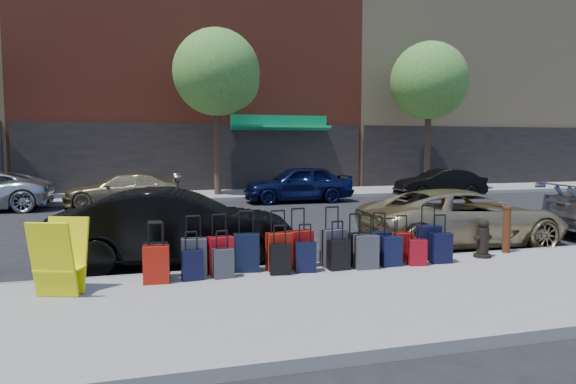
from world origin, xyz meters
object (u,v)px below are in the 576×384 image
object	(u,v)px
bollard	(507,229)
car_far_1	(123,190)
tree_right	(432,83)
suitcase_front_5	(300,249)
car_near_1	(178,228)
display_rack	(60,258)
car_far_2	(298,184)
tree_center	(220,75)
car_far_3	(440,184)
fire_hydrant	(483,239)
car_near_2	(463,218)

from	to	relation	value
bollard	car_far_1	bearing A→B (deg)	123.37
tree_right	suitcase_front_5	distance (m)	18.80
bollard	car_near_1	distance (m)	6.54
display_rack	car_far_2	xyz separation A→B (m)	(7.28, 12.19, 0.07)
display_rack	car_far_1	distance (m)	12.54
tree_center	tree_right	bearing A→B (deg)	0.00
suitcase_front_5	car_far_3	xyz separation A→B (m)	(9.99, 11.37, 0.16)
fire_hydrant	car_far_3	distance (m)	13.14
bollard	car_near_2	xyz separation A→B (m)	(0.02, 1.51, 0.02)
display_rack	car_near_2	xyz separation A→B (m)	(8.23, 2.27, -0.04)
tree_right	bollard	size ratio (longest dim) A/B	7.77
suitcase_front_5	car_far_3	world-z (taller)	car_far_3
suitcase_front_5	fire_hydrant	size ratio (longest dim) A/B	1.41
car_near_2	suitcase_front_5	bearing A→B (deg)	111.91
tree_right	suitcase_front_5	xyz separation A→B (m)	(-11.21, -14.26, -4.93)
display_rack	car_near_2	world-z (taller)	car_near_2
car_near_2	car_far_3	bearing A→B (deg)	-27.74
car_far_2	car_far_1	bearing A→B (deg)	-92.48
fire_hydrant	car_near_2	size ratio (longest dim) A/B	0.16
fire_hydrant	car_far_3	world-z (taller)	car_far_3
tree_center	tree_right	world-z (taller)	same
car_near_2	car_far_1	distance (m)	12.88
car_far_2	car_far_3	size ratio (longest dim) A/B	1.14
car_near_2	tree_center	bearing A→B (deg)	18.27
car_near_1	car_near_2	xyz separation A→B (m)	(6.43, 0.20, -0.08)
car_far_1	car_far_2	size ratio (longest dim) A/B	0.97
tree_center	suitcase_front_5	size ratio (longest dim) A/B	6.85
suitcase_front_5	bollard	distance (m)	4.39
suitcase_front_5	car_near_2	distance (m)	4.69
bollard	car_near_1	size ratio (longest dim) A/B	0.21
tree_right	car_near_2	world-z (taller)	tree_right
tree_right	car_near_2	xyz separation A→B (m)	(-6.80, -12.66, -4.75)
car_far_2	fire_hydrant	bearing A→B (deg)	1.36
fire_hydrant	bollard	distance (m)	0.77
car_far_1	car_far_3	distance (m)	13.37
tree_center	car_near_2	xyz separation A→B (m)	(3.70, -12.66, -4.75)
tree_right	car_far_2	xyz separation A→B (m)	(-7.75, -2.74, -4.65)
car_far_1	car_far_3	size ratio (longest dim) A/B	1.11
car_near_2	bollard	bearing A→B (deg)	-178.83
tree_center	car_near_2	world-z (taller)	tree_center
car_near_2	car_far_2	world-z (taller)	car_far_2
display_rack	tree_center	bearing A→B (deg)	92.96
car_near_2	fire_hydrant	bearing A→B (deg)	158.76
car_far_2	car_far_3	world-z (taller)	car_far_2
bollard	display_rack	distance (m)	8.24
car_near_1	car_near_2	bearing A→B (deg)	-80.84
suitcase_front_5	display_rack	bearing A→B (deg)	179.23
car_near_2	car_far_1	world-z (taller)	car_near_2
tree_right	car_near_1	size ratio (longest dim) A/B	1.63
car_far_1	display_rack	bearing A→B (deg)	0.49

